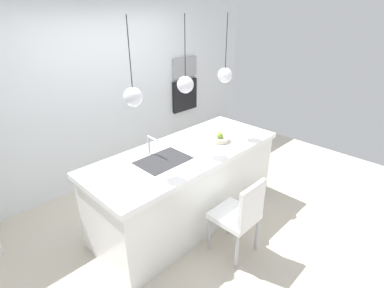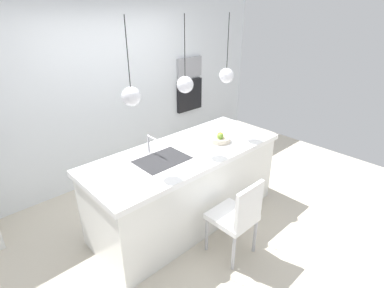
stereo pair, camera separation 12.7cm
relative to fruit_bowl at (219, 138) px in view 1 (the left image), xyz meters
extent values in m
plane|color=beige|center=(-0.47, 0.10, -0.99)|extent=(6.60, 6.60, 0.00)
cube|color=white|center=(-0.47, 1.75, 0.31)|extent=(6.00, 0.10, 2.60)
cube|color=white|center=(-0.47, 0.10, -0.55)|extent=(2.34, 0.90, 0.89)
cube|color=white|center=(-0.47, 0.10, -0.07)|extent=(2.40, 0.96, 0.06)
cube|color=#2D2D30|center=(-0.82, 0.10, -0.04)|extent=(0.56, 0.40, 0.02)
cylinder|color=silver|center=(-0.82, 0.34, 0.07)|extent=(0.02, 0.02, 0.22)
cylinder|color=silver|center=(-0.82, 0.26, 0.17)|extent=(0.02, 0.16, 0.02)
cylinder|color=beige|center=(0.00, 0.00, -0.01)|extent=(0.27, 0.27, 0.06)
sphere|color=olive|center=(-0.03, -0.03, 0.05)|extent=(0.08, 0.08, 0.08)
sphere|color=orange|center=(0.00, -0.01, 0.05)|extent=(0.08, 0.08, 0.08)
cube|color=#9E9EA3|center=(1.04, 1.68, 0.51)|extent=(0.54, 0.08, 0.34)
cube|color=black|center=(1.04, 1.68, 0.01)|extent=(0.56, 0.08, 0.56)
cube|color=white|center=(-0.51, -0.66, -0.53)|extent=(0.42, 0.44, 0.06)
cube|color=white|center=(-0.51, -0.86, -0.29)|extent=(0.40, 0.04, 0.43)
cylinder|color=#B2B2B7|center=(-0.33, -0.47, -0.78)|extent=(0.04, 0.04, 0.43)
cylinder|color=#B2B2B7|center=(-0.69, -0.47, -0.78)|extent=(0.04, 0.04, 0.43)
cylinder|color=#B2B2B7|center=(-0.33, -0.85, -0.78)|extent=(0.04, 0.04, 0.43)
cylinder|color=#B2B2B7|center=(-0.69, -0.85, -0.78)|extent=(0.04, 0.04, 0.43)
sphere|color=silver|center=(-1.14, 0.10, 0.73)|extent=(0.18, 0.18, 0.18)
cylinder|color=black|center=(-1.14, 0.10, 1.12)|extent=(0.01, 0.01, 0.60)
sphere|color=silver|center=(-0.47, 0.10, 0.73)|extent=(0.18, 0.18, 0.18)
cylinder|color=black|center=(-0.47, 0.10, 1.12)|extent=(0.01, 0.01, 0.60)
sphere|color=silver|center=(0.19, 0.10, 0.73)|extent=(0.18, 0.18, 0.18)
cylinder|color=black|center=(0.19, 0.10, 1.12)|extent=(0.01, 0.01, 0.60)
camera|label=1|loc=(-2.64, -2.12, 1.47)|focal=27.89mm
camera|label=2|loc=(-2.55, -2.21, 1.47)|focal=27.89mm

